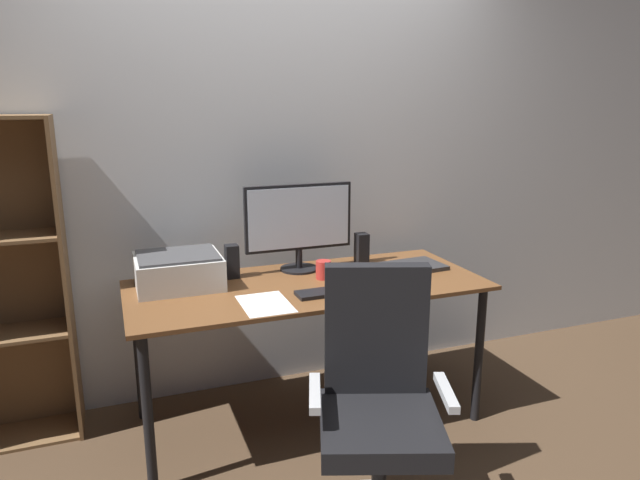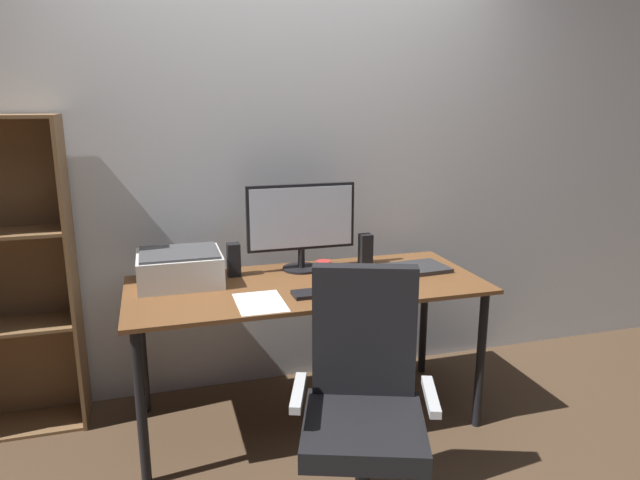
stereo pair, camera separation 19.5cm
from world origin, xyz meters
name	(u,v)px [view 1 (the left image)]	position (x,y,z in m)	size (l,w,h in m)	color
ground_plane	(308,418)	(0.00, 0.00, 0.00)	(12.00, 12.00, 0.00)	#4C3826
back_wall	(275,158)	(0.00, 0.54, 1.30)	(6.40, 0.10, 2.60)	silver
desk	(308,298)	(0.00, 0.00, 0.66)	(1.74, 0.74, 0.74)	brown
monitor	(299,222)	(0.03, 0.23, 1.00)	(0.57, 0.20, 0.46)	black
keyboard	(327,292)	(0.03, -0.18, 0.75)	(0.29, 0.11, 0.02)	black
mouse	(372,284)	(0.27, -0.17, 0.76)	(0.06, 0.10, 0.03)	black
coffee_mug	(324,270)	(0.10, 0.04, 0.79)	(0.09, 0.08, 0.09)	#B72D28
laptop	(412,266)	(0.61, 0.04, 0.75)	(0.32, 0.23, 0.02)	#2D2D30
speaker_left	(232,261)	(-0.33, 0.22, 0.82)	(0.06, 0.07, 0.17)	black
speaker_right	(362,249)	(0.39, 0.22, 0.82)	(0.06, 0.07, 0.17)	black
printer	(179,270)	(-0.60, 0.17, 0.82)	(0.40, 0.34, 0.16)	silver
paper_sheet	(265,304)	(-0.27, -0.21, 0.74)	(0.21, 0.30, 0.00)	white
office_chair	(378,414)	(0.01, -0.79, 0.46)	(0.58, 0.58, 1.01)	#B7BABC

